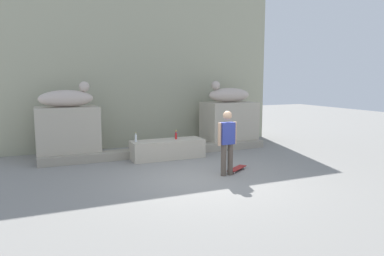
# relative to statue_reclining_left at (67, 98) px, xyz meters

# --- Properties ---
(ground_plane) EXTENTS (40.00, 40.00, 0.00)m
(ground_plane) POSITION_rel_statue_reclining_left_xyz_m (2.81, -3.75, -1.90)
(ground_plane) COLOR gray
(facade_wall) EXTENTS (10.23, 0.60, 5.81)m
(facade_wall) POSITION_rel_statue_reclining_left_xyz_m (2.81, 1.43, 1.00)
(facade_wall) COLOR #A6A589
(facade_wall) RESTS_ON ground_plane
(pedestal_left) EXTENTS (1.84, 1.29, 1.62)m
(pedestal_left) POSITION_rel_statue_reclining_left_xyz_m (-0.04, -0.00, -1.09)
(pedestal_left) COLOR #B7AD99
(pedestal_left) RESTS_ON ground_plane
(pedestal_right) EXTENTS (1.84, 1.29, 1.62)m
(pedestal_right) POSITION_rel_statue_reclining_left_xyz_m (5.65, -0.00, -1.09)
(pedestal_right) COLOR #B7AD99
(pedestal_right) RESTS_ON ground_plane
(statue_reclining_left) EXTENTS (1.60, 0.56, 0.78)m
(statue_reclining_left) POSITION_rel_statue_reclining_left_xyz_m (0.00, 0.00, 0.00)
(statue_reclining_left) COLOR beige
(statue_reclining_left) RESTS_ON pedestal_left
(statue_reclining_right) EXTENTS (1.63, 0.65, 0.78)m
(statue_reclining_right) POSITION_rel_statue_reclining_left_xyz_m (5.62, 0.00, 0.00)
(statue_reclining_right) COLOR beige
(statue_reclining_right) RESTS_ON pedestal_right
(ledge_block) EXTENTS (2.28, 0.77, 0.58)m
(ledge_block) POSITION_rel_statue_reclining_left_xyz_m (2.81, -1.17, -1.61)
(ledge_block) COLOR #B7AD99
(ledge_block) RESTS_ON ground_plane
(skater) EXTENTS (0.54, 0.23, 1.67)m
(skater) POSITION_rel_statue_reclining_left_xyz_m (3.54, -3.65, -0.98)
(skater) COLOR brown
(skater) RESTS_ON ground_plane
(skateboard) EXTENTS (0.78, 0.60, 0.08)m
(skateboard) POSITION_rel_statue_reclining_left_xyz_m (4.01, -3.37, -1.83)
(skateboard) COLOR maroon
(skateboard) RESTS_ON ground_plane
(bottle_blue) EXTENTS (0.08, 0.08, 0.26)m
(bottle_blue) POSITION_rel_statue_reclining_left_xyz_m (3.17, -0.99, -1.21)
(bottle_blue) COLOR #194C99
(bottle_blue) RESTS_ON ledge_block
(bottle_clear) EXTENTS (0.06, 0.06, 0.29)m
(bottle_clear) POSITION_rel_statue_reclining_left_xyz_m (1.82, -1.09, -1.20)
(bottle_clear) COLOR silver
(bottle_clear) RESTS_ON ledge_block
(bottle_red) EXTENTS (0.07, 0.07, 0.26)m
(bottle_red) POSITION_rel_statue_reclining_left_xyz_m (3.11, -1.13, -1.21)
(bottle_red) COLOR red
(bottle_red) RESTS_ON ledge_block
(stair_step) EXTENTS (7.53, 0.50, 0.26)m
(stair_step) POSITION_rel_statue_reclining_left_xyz_m (2.81, -0.66, -1.77)
(stair_step) COLOR gray
(stair_step) RESTS_ON ground_plane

